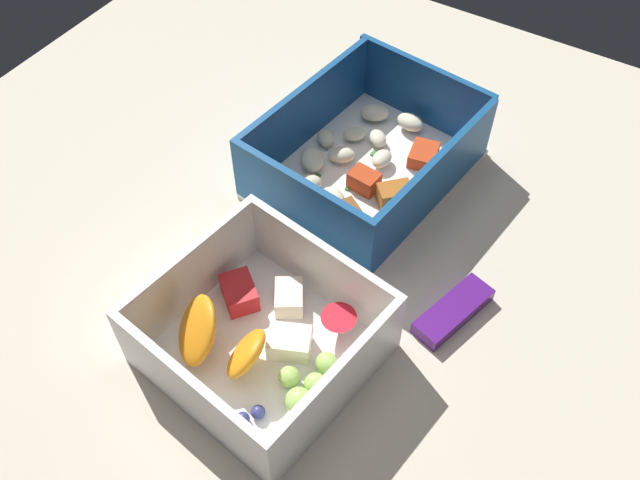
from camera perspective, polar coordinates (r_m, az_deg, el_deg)
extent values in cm
cube|color=beige|center=(57.11, -1.01, -2.48)|extent=(80.00, 80.00, 2.00)
cube|color=white|center=(62.68, 3.83, 5.54)|extent=(20.33, 16.65, 0.60)
cube|color=#19518C|center=(66.19, 8.73, 11.95)|extent=(2.38, 14.42, 6.27)
cube|color=#19518C|center=(55.24, -1.56, 2.83)|extent=(2.38, 14.42, 6.27)
cube|color=#19518C|center=(57.85, 9.55, 4.79)|extent=(17.43, 2.75, 6.27)
cube|color=#19518C|center=(63.38, -1.14, 10.54)|extent=(17.43, 2.75, 6.27)
ellipsoid|color=beige|center=(59.85, -1.13, 4.63)|extent=(3.35, 3.23, 1.38)
ellipsoid|color=beige|center=(66.38, 7.11, 9.82)|extent=(2.21, 2.90, 1.34)
ellipsoid|color=beige|center=(62.60, 1.78, 7.07)|extent=(2.68, 2.97, 1.22)
ellipsoid|color=beige|center=(64.55, 4.81, 8.40)|extent=(2.56, 2.58, 1.07)
ellipsoid|color=beige|center=(58.93, 1.11, 3.55)|extent=(2.57, 2.96, 1.24)
ellipsoid|color=beige|center=(66.88, 4.56, 10.47)|extent=(3.04, 3.33, 1.37)
ellipsoid|color=beige|center=(64.80, 2.85, 8.76)|extent=(2.59, 2.65, 1.09)
ellipsoid|color=beige|center=(61.92, -0.68, 6.70)|extent=(3.58, 3.39, 1.47)
ellipsoid|color=beige|center=(62.55, 5.10, 6.74)|extent=(2.30, 1.62, 1.15)
ellipsoid|color=beige|center=(60.75, -3.39, 5.31)|extent=(3.05, 2.96, 1.26)
ellipsoid|color=beige|center=(64.33, 0.48, 8.45)|extent=(2.62, 2.61, 1.09)
cube|color=brown|center=(57.25, 2.60, 1.62)|extent=(3.52, 4.05, 1.75)
cube|color=#AD5B1E|center=(59.47, 6.20, 3.75)|extent=(3.38, 3.37, 1.74)
cube|color=red|center=(63.56, 8.57, 6.98)|extent=(3.40, 2.89, 1.29)
cube|color=red|center=(60.52, 3.39, 5.05)|extent=(2.12, 2.68, 1.71)
cube|color=#387A33|center=(63.97, 4.45, 7.15)|extent=(0.60, 0.40, 0.20)
cube|color=#387A33|center=(61.70, -0.21, 5.28)|extent=(0.60, 0.40, 0.20)
cube|color=#387A33|center=(60.82, 2.37, 4.37)|extent=(0.60, 0.40, 0.20)
cube|color=#387A33|center=(60.02, 0.17, 3.61)|extent=(0.60, 0.40, 0.20)
cube|color=#387A33|center=(65.40, 4.63, 8.33)|extent=(0.60, 0.40, 0.20)
cube|color=white|center=(51.58, -4.69, -9.14)|extent=(16.01, 16.54, 0.60)
cube|color=white|center=(51.50, 0.18, -2.41)|extent=(2.74, 14.57, 5.87)
cube|color=white|center=(46.92, -10.68, -12.49)|extent=(2.74, 14.57, 5.87)
cube|color=white|center=(46.43, 1.52, -12.03)|extent=(12.76, 2.47, 5.87)
cube|color=white|center=(52.03, -10.57, -2.90)|extent=(12.76, 2.47, 5.87)
ellipsoid|color=orange|center=(49.66, -10.16, -7.36)|extent=(6.45, 6.46, 5.03)
ellipsoid|color=orange|center=(48.76, -6.14, -9.34)|extent=(4.60, 4.16, 4.09)
cube|color=red|center=(53.04, -6.71, -4.36)|extent=(3.77, 3.91, 1.88)
cube|color=#F4EACC|center=(52.59, -2.59, -4.79)|extent=(3.50, 3.29, 1.69)
cube|color=#F4EACC|center=(50.38, -2.55, -8.50)|extent=(3.37, 3.76, 1.85)
sphere|color=#9ECC60|center=(48.89, -0.38, -11.83)|extent=(1.62, 1.62, 1.62)
sphere|color=#9ECC60|center=(49.24, -2.58, -11.25)|extent=(1.53, 1.53, 1.53)
sphere|color=#9ECC60|center=(48.18, -1.77, -13.17)|extent=(1.92, 1.92, 1.92)
sphere|color=#9ECC60|center=(49.63, 0.56, -10.18)|extent=(1.64, 1.64, 1.64)
cone|color=red|center=(50.96, 1.55, -7.05)|extent=(2.67, 2.67, 2.14)
sphere|color=navy|center=(48.41, -6.42, -14.51)|extent=(0.97, 0.97, 0.97)
sphere|color=navy|center=(48.48, -5.15, -14.02)|extent=(1.01, 1.01, 1.01)
sphere|color=navy|center=(47.84, -5.78, -15.80)|extent=(1.05, 1.05, 1.05)
cube|color=#51197A|center=(53.84, 10.98, -5.81)|extent=(7.39, 4.21, 1.20)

